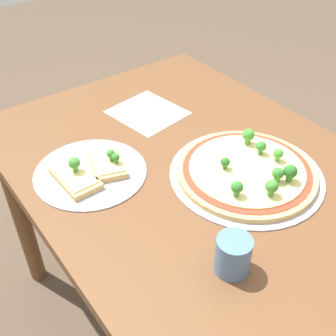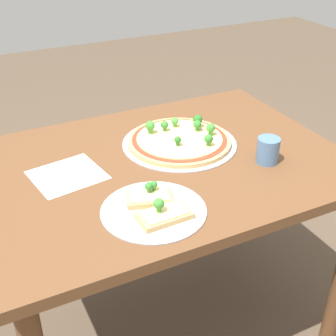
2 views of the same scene
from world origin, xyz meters
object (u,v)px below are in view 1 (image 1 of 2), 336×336
object	(u,v)px
drinking_cup	(233,255)
pizza_tray_slice	(91,171)
dining_table	(194,194)
pizza_tray_whole	(248,171)

from	to	relation	value
drinking_cup	pizza_tray_slice	bearing A→B (deg)	-169.23
pizza_tray_slice	drinking_cup	size ratio (longest dim) A/B	3.47
dining_table	pizza_tray_whole	xyz separation A→B (m)	(0.11, 0.08, 0.11)
dining_table	drinking_cup	xyz separation A→B (m)	(0.30, -0.16, 0.14)
pizza_tray_slice	drinking_cup	distance (m)	0.45
dining_table	pizza_tray_slice	world-z (taller)	pizza_tray_slice
dining_table	drinking_cup	distance (m)	0.37
dining_table	pizza_tray_slice	xyz separation A→B (m)	(-0.14, -0.24, 0.11)
pizza_tray_whole	pizza_tray_slice	xyz separation A→B (m)	(-0.25, -0.32, -0.00)
pizza_tray_slice	drinking_cup	xyz separation A→B (m)	(0.44, 0.08, 0.03)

